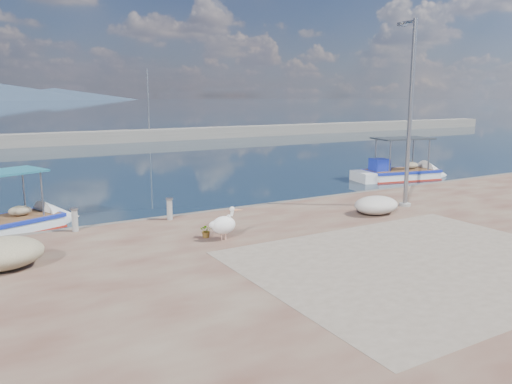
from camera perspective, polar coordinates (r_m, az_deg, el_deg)
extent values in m
plane|color=#162635|center=(15.26, 7.25, -7.15)|extent=(1400.00, 1400.00, 0.00)
cube|color=#532D24|center=(11.35, 26.52, -13.45)|extent=(44.00, 22.00, 0.50)
cube|color=gray|center=(13.68, 18.41, -7.57)|extent=(9.00, 7.00, 0.01)
cube|color=gray|center=(52.39, -20.44, 5.76)|extent=(120.00, 2.20, 1.20)
cylinder|color=gray|center=(54.17, -12.22, 9.95)|extent=(0.16, 0.16, 7.00)
cone|color=#28384C|center=(668.82, -22.07, 10.36)|extent=(200.00, 200.00, 14.00)
cube|color=white|center=(19.49, -26.90, -4.07)|extent=(5.54, 3.51, 0.86)
cube|color=#182AA0|center=(19.40, -27.00, -2.96)|extent=(4.18, 3.03, 0.13)
cube|color=#AA2114|center=(19.50, -26.89, -4.21)|extent=(4.18, 3.01, 0.11)
cube|color=white|center=(29.80, 16.20, 1.55)|extent=(6.05, 2.99, 0.95)
cube|color=#182AA0|center=(29.73, 16.25, 2.35)|extent=(4.47, 2.74, 0.14)
cube|color=#AA2114|center=(29.80, 16.20, 1.44)|extent=(4.47, 2.72, 0.12)
cube|color=#182AA0|center=(28.87, 13.93, 3.03)|extent=(1.06, 1.06, 0.70)
cube|color=#23282E|center=(29.53, 16.44, 5.90)|extent=(3.48, 2.39, 0.08)
cylinder|color=tan|center=(14.90, -3.95, -5.02)|extent=(0.03, 0.03, 0.25)
cylinder|color=tan|center=(14.93, -3.49, -4.98)|extent=(0.03, 0.03, 0.25)
ellipsoid|color=white|center=(14.83, -3.73, -3.80)|extent=(0.82, 0.59, 0.54)
cylinder|color=white|center=(14.83, -2.88, -2.72)|extent=(0.19, 0.13, 0.46)
sphere|color=white|center=(14.79, -2.76, -1.97)|extent=(0.15, 0.15, 0.15)
cone|color=#E08857|center=(14.85, -2.09, -2.05)|extent=(0.37, 0.14, 0.11)
cylinder|color=gray|center=(19.87, 17.20, 8.40)|extent=(0.16, 0.16, 7.00)
cylinder|color=gray|center=(20.29, 16.65, -1.37)|extent=(0.44, 0.44, 0.10)
cube|color=gray|center=(20.48, 16.35, 17.91)|extent=(0.35, 0.18, 0.12)
cylinder|color=gray|center=(17.46, -9.85, -1.95)|extent=(0.19, 0.19, 0.74)
cylinder|color=gray|center=(17.38, -9.89, -0.76)|extent=(0.25, 0.25, 0.06)
cylinder|color=gray|center=(16.74, -20.00, -3.03)|extent=(0.19, 0.19, 0.73)
cylinder|color=gray|center=(16.66, -20.08, -1.82)|extent=(0.25, 0.25, 0.06)
imported|color=#33722D|center=(15.17, -5.69, -4.38)|extent=(0.47, 0.43, 0.44)
ellipsoid|color=silver|center=(18.57, 13.56, -1.47)|extent=(1.73, 1.30, 0.65)
ellipsoid|color=#BFB48E|center=(13.89, -27.14, -6.29)|extent=(2.01, 1.57, 0.78)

